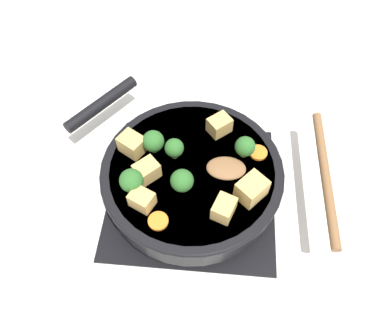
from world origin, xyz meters
The scene contains 17 objects.
ground_plane centered at (0.00, 0.00, 0.00)m, with size 2.40×2.40×0.00m, color white.
front_burner_grate centered at (0.00, 0.00, 0.01)m, with size 0.31×0.31×0.03m.
skillet_pan centered at (0.00, 0.00, 0.06)m, with size 0.38×0.42×0.05m.
wooden_spoon centered at (0.00, 0.16, 0.09)m, with size 0.27×0.21×0.02m.
tofu_cube_center_large centered at (0.08, -0.07, 0.10)m, with size 0.04×0.03×0.03m, color tan.
tofu_cube_near_handle centered at (0.02, -0.07, 0.10)m, with size 0.04×0.03×0.03m, color tan.
tofu_cube_east_chunk centered at (0.04, 0.10, 0.10)m, with size 0.05×0.04×0.04m, color tan.
tofu_cube_west_chunk centered at (-0.09, 0.04, 0.10)m, with size 0.04×0.03×0.03m, color tan.
tofu_cube_back_piece centered at (0.08, 0.06, 0.10)m, with size 0.04×0.03×0.03m, color tan.
tofu_cube_front_piece centered at (-0.03, -0.11, 0.10)m, with size 0.04×0.03×0.03m, color tan.
broccoli_floret_near_spoon centered at (0.04, -0.01, 0.11)m, with size 0.04×0.04×0.05m.
broccoli_floret_center_top centered at (0.05, -0.09, 0.11)m, with size 0.04×0.04×0.05m.
broccoli_floret_east_rim centered at (-0.02, -0.03, 0.10)m, with size 0.03×0.03×0.04m.
broccoli_floret_west_rim centered at (-0.03, -0.07, 0.11)m, with size 0.04×0.04×0.05m.
broccoli_floret_north_edge centered at (-0.04, 0.09, 0.11)m, with size 0.04×0.04×0.04m.
carrot_slice_orange_thin centered at (0.11, -0.04, 0.08)m, with size 0.03×0.03×0.01m, color orange.
carrot_slice_near_center centered at (-0.04, 0.11, 0.08)m, with size 0.03×0.03×0.01m, color orange.
Camera 1 is at (0.36, 0.03, 0.62)m, focal length 35.00 mm.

